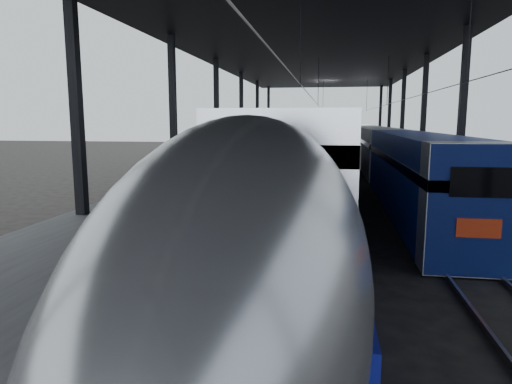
# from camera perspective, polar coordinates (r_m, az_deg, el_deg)

# --- Properties ---
(ground) EXTENTS (160.00, 160.00, 0.00)m
(ground) POSITION_cam_1_polar(r_m,az_deg,el_deg) (11.28, -7.16, -13.84)
(ground) COLOR black
(ground) RESTS_ON ground
(platform) EXTENTS (6.00, 80.00, 1.00)m
(platform) POSITION_cam_1_polar(r_m,az_deg,el_deg) (30.90, -2.97, 1.77)
(platform) COLOR #4C4C4F
(platform) RESTS_ON ground
(yellow_strip) EXTENTS (0.30, 80.00, 0.01)m
(yellow_strip) POSITION_cam_1_polar(r_m,az_deg,el_deg) (30.38, 2.20, 2.61)
(yellow_strip) COLOR gold
(yellow_strip) RESTS_ON platform
(rails) EXTENTS (6.52, 80.00, 0.16)m
(rails) POSITION_cam_1_polar(r_m,az_deg,el_deg) (30.30, 12.00, 0.64)
(rails) COLOR slate
(rails) RESTS_ON ground
(canopy) EXTENTS (18.00, 75.00, 9.47)m
(canopy) POSITION_cam_1_polar(r_m,az_deg,el_deg) (30.36, 7.42, 17.90)
(canopy) COLOR black
(canopy) RESTS_ON ground
(tgv_train) EXTENTS (3.20, 65.20, 4.59)m
(tgv_train) POSITION_cam_1_polar(r_m,az_deg,el_deg) (33.14, 7.53, 5.05)
(tgv_train) COLOR #B2B4B9
(tgv_train) RESTS_ON ground
(second_train) EXTENTS (2.73, 56.05, 3.76)m
(second_train) POSITION_cam_1_polar(r_m,az_deg,el_deg) (40.36, 14.99, 5.16)
(second_train) COLOR navy
(second_train) RESTS_ON ground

